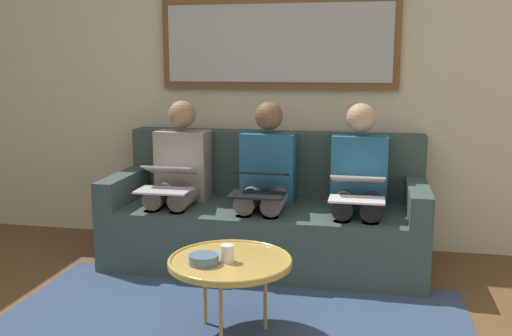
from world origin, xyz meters
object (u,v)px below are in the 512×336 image
Objects in this scene: framed_mirror at (278,43)px; person_middle at (266,179)px; cup at (227,254)px; laptop_black at (259,183)px; couch at (268,217)px; laptop_white at (357,188)px; coffee_table at (230,262)px; bowl at (204,259)px; person_left at (359,183)px; person_right at (179,175)px; laptop_silver at (168,179)px.

person_middle is (0.00, 0.46, -0.94)m from framed_mirror.
laptop_black is (0.02, -0.94, 0.17)m from cup.
cup is at bearing 90.99° from couch.
laptop_white is 0.68m from person_middle.
coffee_table is 4.23× the size of bowl.
couch is at bearing -88.71° from coffee_table.
person_left is 0.64m from person_middle.
couch reaches higher than bowl.
person_left reaches higher than coffee_table.
person_right is 3.06× the size of laptop_silver.
cup is 0.24× the size of laptop_silver.
person_left reaches higher than laptop_silver.
person_left is (-0.61, -1.15, 0.20)m from coffee_table.
bowl is 1.16m from laptop_silver.
person_middle is 1.00× the size of person_right.
framed_mirror reaches higher than person_right.
person_left is at bearing -120.39° from bowl.
person_left is 3.28× the size of laptop_white.
laptop_silver is at bearing 47.19° from framed_mirror.
coffee_table is at bearing 126.11° from laptop_silver.
laptop_silver is at bearing -0.37° from laptop_white.
laptop_silver is at bearing 20.08° from person_middle.
couch is 1.93× the size of person_middle.
person_left is (-0.62, -1.18, 0.15)m from cup.
person_right is (0.64, 0.46, -0.94)m from framed_mirror.
person_middle and person_right have the same top height.
person_right is (0.64, 0.00, 0.00)m from person_middle.
laptop_white is (-0.62, -0.94, 0.16)m from cup.
laptop_silver is at bearing -53.89° from coffee_table.
person_left reaches higher than laptop_white.
laptop_black is at bearing 20.88° from person_left.
person_right is at bearing 0.00° from person_middle.
person_right is (1.28, 0.00, 0.00)m from person_left.
laptop_silver is (1.28, 0.23, 0.02)m from person_left.
coffee_table is 0.57× the size of person_right.
person_middle is (0.02, -1.18, 0.15)m from cup.
laptop_black reaches higher than laptop_white.
bowl is 0.43× the size of laptop_black.
cup is at bearing 56.73° from laptop_white.
laptop_white is at bearing -179.83° from laptop_black.
framed_mirror is 1.05m from person_middle.
laptop_black is 0.95× the size of laptop_silver.
cup is 1.17m from laptop_silver.
person_middle reaches higher than laptop_white.
laptop_silver is (0.64, 0.23, 0.02)m from person_middle.
laptop_white reaches higher than coffee_table.
person_right reaches higher than bowl.
laptop_silver is (0.64, 0.69, -0.92)m from framed_mirror.
laptop_silver is at bearing -61.16° from bowl.
laptop_black is (0.00, 0.24, 0.02)m from person_middle.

